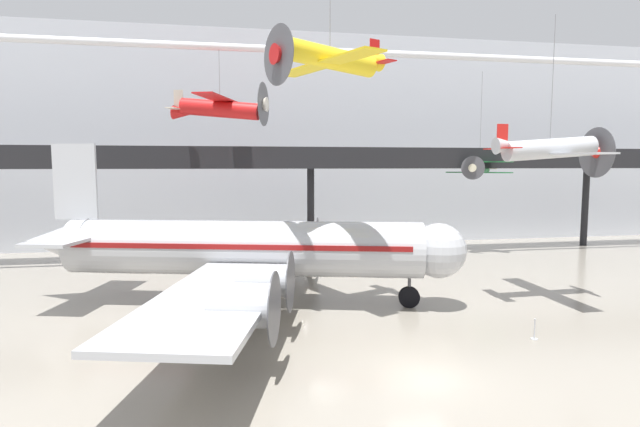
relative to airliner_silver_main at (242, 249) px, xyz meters
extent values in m
plane|color=gray|center=(7.10, -12.31, -3.52)|extent=(260.00, 260.00, 0.00)
cube|color=silver|center=(7.10, 23.89, 7.90)|extent=(140.00, 3.00, 22.85)
cube|color=black|center=(7.10, 15.72, 5.34)|extent=(110.00, 3.20, 0.90)
cube|color=black|center=(7.10, 14.18, 6.34)|extent=(110.00, 0.12, 1.10)
cylinder|color=black|center=(7.10, 16.68, 0.68)|extent=(0.70, 0.70, 8.41)
cylinder|color=black|center=(37.35, 16.68, 0.68)|extent=(0.70, 0.70, 8.41)
cylinder|color=silver|center=(7.10, 11.04, 14.77)|extent=(120.00, 0.60, 0.60)
cylinder|color=#B7BABF|center=(0.12, -0.03, 0.06)|extent=(22.32, 9.00, 3.43)
sphere|color=#B7BABF|center=(11.76, -3.12, 0.06)|extent=(3.36, 3.36, 3.36)
cone|color=#B7BABF|center=(-11.69, 3.10, 0.31)|extent=(5.12, 4.20, 3.16)
cube|color=maroon|center=(0.12, -0.03, 0.40)|extent=(20.85, 8.67, 0.31)
cube|color=#B7BABF|center=(3.12, 8.29, -0.71)|extent=(8.62, 15.04, 0.28)
cube|color=#B7BABF|center=(-1.39, -8.75, -0.71)|extent=(8.62, 15.04, 0.28)
cylinder|color=#B7BABF|center=(3.82, 4.87, -0.66)|extent=(2.92, 2.25, 1.65)
cylinder|color=#4C4C51|center=(5.19, 4.51, -0.66)|extent=(0.86, 3.04, 3.13)
cylinder|color=#B7BABF|center=(5.06, 9.54, -0.66)|extent=(2.92, 2.25, 1.65)
cylinder|color=#4C4C51|center=(6.43, 9.17, -0.66)|extent=(0.86, 3.04, 3.13)
cylinder|color=#B7BABF|center=(0.91, -6.13, -0.66)|extent=(2.92, 2.25, 1.65)
cylinder|color=#4C4C51|center=(2.28, -6.49, -0.66)|extent=(0.86, 3.04, 3.13)
cylinder|color=#B7BABF|center=(-0.33, -10.79, -0.66)|extent=(2.92, 2.25, 1.65)
cylinder|color=#4C4C51|center=(1.04, -11.15, -0.66)|extent=(0.86, 3.04, 3.13)
cube|color=#B7BABF|center=(-10.36, 2.74, 4.18)|extent=(2.79, 0.92, 4.81)
cube|color=#B7BABF|center=(-10.03, 2.66, 0.74)|extent=(5.03, 9.35, 0.20)
cylinder|color=#4C4C51|center=(10.09, -2.67, -2.27)|extent=(0.20, 0.20, 1.21)
cylinder|color=black|center=(10.09, -2.67, -2.87)|extent=(1.35, 0.70, 1.30)
cylinder|color=#4C4C51|center=(1.07, 2.56, -2.27)|extent=(0.20, 0.20, 1.21)
cylinder|color=black|center=(1.07, 2.56, -2.87)|extent=(1.35, 0.70, 1.30)
cylinder|color=#4C4C51|center=(-0.34, -2.75, -2.27)|extent=(0.20, 0.20, 1.21)
cylinder|color=black|center=(-0.34, -2.75, -2.87)|extent=(1.35, 0.70, 1.30)
cylinder|color=#1E6B33|center=(23.68, 14.55, 4.84)|extent=(3.49, 3.68, 1.08)
cone|color=beige|center=(22.19, 12.94, 4.95)|extent=(1.04, 1.04, 0.78)
cylinder|color=#4C4C51|center=(22.09, 12.83, 4.96)|extent=(1.68, 1.55, 2.25)
cone|color=#1E6B33|center=(25.06, 16.04, 4.73)|extent=(1.32, 1.35, 0.79)
cube|color=#1E6B33|center=(23.50, 14.36, 5.53)|extent=(5.32, 5.03, 0.10)
cube|color=#1E6B33|center=(23.50, 14.36, 4.49)|extent=(5.32, 5.03, 0.10)
cube|color=beige|center=(25.23, 16.23, 5.36)|extent=(0.39, 0.41, 1.04)
cube|color=beige|center=(25.23, 16.23, 4.84)|extent=(2.00, 1.90, 0.06)
cylinder|color=slate|center=(23.68, 14.55, 9.77)|extent=(0.04, 0.04, 9.01)
cylinder|color=red|center=(-1.33, 10.70, 9.77)|extent=(6.66, 3.38, 1.92)
cone|color=silver|center=(1.88, 9.61, 10.07)|extent=(1.41, 1.49, 1.21)
cylinder|color=#4C4C51|center=(2.11, 9.53, 10.09)|extent=(1.16, 3.32, 3.49)
cone|color=red|center=(-4.33, 11.71, 9.49)|extent=(2.10, 1.67, 1.29)
cube|color=red|center=(-0.96, 10.57, 10.41)|extent=(4.64, 9.79, 0.10)
cube|color=silver|center=(-4.70, 11.84, 10.57)|extent=(0.77, 0.31, 1.61)
cube|color=silver|center=(-4.70, 11.84, 9.77)|extent=(1.87, 3.56, 0.06)
cylinder|color=slate|center=(-1.33, 10.70, 12.46)|extent=(0.04, 0.04, 4.04)
cylinder|color=silver|center=(18.96, -3.10, 6.25)|extent=(6.01, 1.28, 1.63)
cone|color=red|center=(22.07, -3.08, 6.04)|extent=(0.99, 1.11, 1.11)
cylinder|color=#4C4C51|center=(22.28, -3.08, 6.03)|extent=(0.07, 3.20, 3.20)
cone|color=silver|center=(16.06, -3.13, 6.45)|extent=(1.67, 1.06, 1.15)
cube|color=silver|center=(19.32, -3.10, 5.88)|extent=(1.52, 8.98, 0.10)
cube|color=red|center=(15.70, -3.13, 6.99)|extent=(0.72, 0.07, 1.48)
cube|color=red|center=(15.70, -3.13, 6.25)|extent=(0.75, 3.20, 0.06)
cylinder|color=slate|center=(18.96, -3.10, 10.61)|extent=(0.04, 0.04, 7.48)
cylinder|color=yellow|center=(5.07, -2.75, 11.31)|extent=(6.05, 3.53, 1.63)
cone|color=red|center=(2.19, -3.99, 11.10)|extent=(1.35, 1.42, 1.12)
cylinder|color=#4C4C51|center=(1.99, -4.08, 11.09)|extent=(1.31, 2.98, 3.22)
cone|color=yellow|center=(7.75, -1.60, 11.50)|extent=(1.95, 1.63, 1.16)
cube|color=yellow|center=(4.73, -2.89, 10.94)|extent=(4.91, 8.88, 0.10)
cube|color=red|center=(8.08, -1.45, 12.05)|extent=(0.69, 0.34, 1.49)
cube|color=red|center=(8.08, -1.45, 11.31)|extent=(1.94, 3.25, 0.06)
cylinder|color=slate|center=(5.07, -2.75, 13.20)|extent=(0.04, 0.04, 2.55)
cylinder|color=#B2B5BA|center=(14.32, -9.18, -3.50)|extent=(0.36, 0.36, 0.04)
cylinder|color=#B2B5BA|center=(14.32, -9.18, -3.01)|extent=(0.07, 0.07, 0.95)
sphere|color=#B2B5BA|center=(14.32, -9.18, -2.49)|extent=(0.10, 0.10, 0.10)
camera|label=1|loc=(-0.71, -31.27, 5.28)|focal=28.00mm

